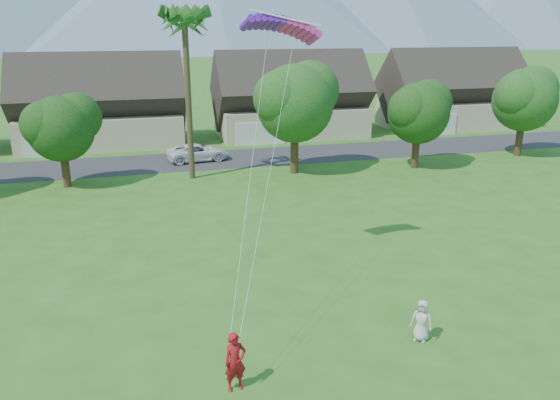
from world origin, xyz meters
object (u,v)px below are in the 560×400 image
object	(u,v)px
watcher	(422,320)
parafoil_kite	(282,24)
parked_car	(198,152)
kite_flyer	(235,362)

from	to	relation	value
watcher	parafoil_kite	bearing A→B (deg)	154.93
parked_car	parafoil_kite	size ratio (longest dim) A/B	1.51
kite_flyer	parked_car	distance (m)	31.52
kite_flyer	watcher	distance (m)	7.24
kite_flyer	parked_car	world-z (taller)	kite_flyer
watcher	parked_car	size ratio (longest dim) A/B	0.31
kite_flyer	parafoil_kite	distance (m)	14.03
kite_flyer	watcher	size ratio (longest dim) A/B	1.24
parked_car	watcher	bearing A→B (deg)	-178.25
watcher	parafoil_kite	size ratio (longest dim) A/B	0.46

